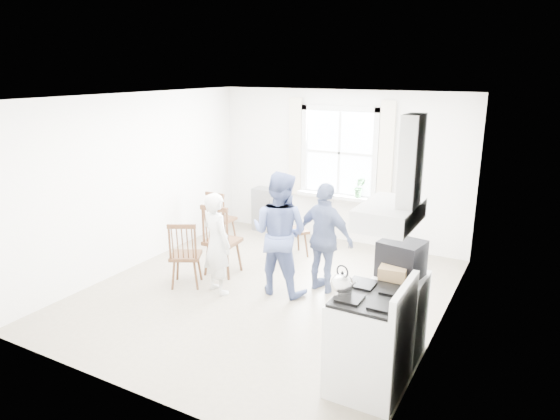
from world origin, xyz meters
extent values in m
cube|color=gray|center=(0.00, 0.00, -0.01)|extent=(4.62, 5.12, 0.02)
cube|color=silver|center=(0.00, 2.52, 1.30)|extent=(4.62, 0.04, 2.64)
cube|color=silver|center=(0.00, -2.52, 1.30)|extent=(4.62, 0.04, 2.64)
cube|color=silver|center=(-2.27, 0.00, 1.30)|extent=(0.04, 5.12, 2.64)
cube|color=silver|center=(2.27, 0.00, 1.30)|extent=(0.04, 5.12, 2.64)
cube|color=white|center=(0.00, 0.00, 2.61)|extent=(4.62, 5.12, 0.02)
cube|color=white|center=(0.00, 2.48, 1.55)|extent=(1.20, 0.02, 1.40)
cube|color=silver|center=(0.00, 2.46, 2.29)|extent=(1.38, 0.09, 0.09)
cube|color=silver|center=(0.00, 2.46, 0.81)|extent=(1.38, 0.09, 0.09)
cube|color=silver|center=(-0.65, 2.46, 1.55)|extent=(0.09, 0.09, 1.58)
cube|color=silver|center=(0.65, 2.46, 1.55)|extent=(0.09, 0.09, 1.58)
cube|color=silver|center=(0.00, 2.38, 0.82)|extent=(1.38, 0.24, 0.06)
cube|color=beige|center=(-0.82, 2.44, 1.60)|extent=(0.24, 0.05, 1.70)
cube|color=beige|center=(0.82, 2.44, 1.60)|extent=(0.24, 0.05, 1.70)
cube|color=silver|center=(2.02, -1.35, 1.74)|extent=(0.45, 0.76, 0.18)
cube|color=silver|center=(2.17, -1.35, 2.21)|extent=(0.14, 0.30, 0.76)
cube|color=slate|center=(-1.40, 2.33, 0.40)|extent=(0.40, 0.30, 0.80)
cube|color=silver|center=(1.91, -1.35, 0.46)|extent=(0.65, 0.76, 0.92)
cube|color=black|center=(1.91, -1.35, 0.94)|extent=(0.61, 0.72, 0.03)
cube|color=silver|center=(2.20, -1.35, 1.02)|extent=(0.06, 0.76, 0.20)
cylinder|color=silver|center=(1.56, -1.35, 0.70)|extent=(0.02, 0.61, 0.02)
sphere|color=silver|center=(1.65, -1.46, 1.05)|extent=(0.20, 0.20, 0.20)
cylinder|color=silver|center=(1.65, -1.46, 0.99)|extent=(0.18, 0.18, 0.04)
torus|color=black|center=(1.65, -1.46, 1.17)|extent=(0.13, 0.04, 0.13)
cube|color=silver|center=(1.98, -0.65, 0.45)|extent=(0.50, 0.55, 0.90)
cube|color=black|center=(1.97, -0.66, 1.00)|extent=(0.47, 0.43, 0.20)
cube|color=black|center=(1.97, -0.66, 1.18)|extent=(0.47, 0.43, 0.17)
cube|color=#99784A|center=(1.96, -0.88, 0.98)|extent=(0.28, 0.21, 0.17)
cube|color=#3F2514|center=(-1.67, 1.34, 0.43)|extent=(0.41, 0.39, 0.05)
cube|color=#3F2514|center=(-1.68, 1.17, 0.69)|extent=(0.38, 0.07, 0.51)
cylinder|color=#3F2514|center=(-1.67, 1.34, 0.20)|extent=(0.03, 0.03, 0.41)
cube|color=#3F2514|center=(-0.89, 0.26, 0.49)|extent=(0.49, 0.47, 0.05)
cube|color=#3F2514|center=(-0.88, 0.06, 0.79)|extent=(0.44, 0.10, 0.59)
cylinder|color=#3F2514|center=(-0.89, 0.26, 0.24)|extent=(0.04, 0.04, 0.47)
cube|color=#3F2514|center=(-1.10, -0.34, 0.43)|extent=(0.54, 0.53, 0.05)
cube|color=#3F2514|center=(-1.02, -0.49, 0.69)|extent=(0.37, 0.23, 0.52)
cylinder|color=#3F2514|center=(-1.10, -0.34, 0.21)|extent=(0.03, 0.03, 0.41)
imported|color=silver|center=(-0.58, -0.31, 0.70)|extent=(0.66, 0.66, 1.39)
imported|color=#4E5D92|center=(0.14, 0.11, 0.83)|extent=(0.81, 0.81, 1.67)
imported|color=navy|center=(0.66, 0.43, 0.75)|extent=(1.06, 1.06, 1.50)
imported|color=#306C34|center=(0.42, 2.36, 1.02)|extent=(0.23, 0.23, 0.34)
cube|color=#3F2514|center=(-0.30, 1.41, 0.42)|extent=(0.53, 0.53, 0.05)
cube|color=#3F2514|center=(-0.40, 1.28, 0.67)|extent=(0.33, 0.27, 0.50)
cylinder|color=#3F2514|center=(-0.30, 1.41, 0.20)|extent=(0.03, 0.03, 0.40)
camera|label=1|loc=(3.16, -5.38, 2.94)|focal=32.00mm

